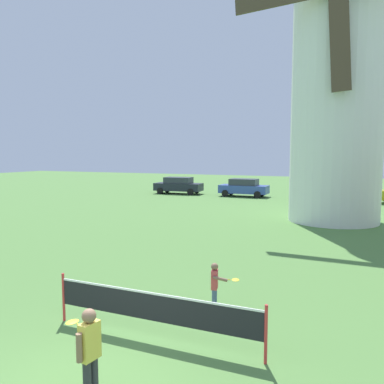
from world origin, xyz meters
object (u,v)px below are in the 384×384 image
parked_car_blue (244,187)px  tennis_net (153,307)px  windmill (338,78)px  parked_car_silver (323,190)px  player_far (216,283)px  player_near (89,348)px  parked_car_black (178,185)px

parked_car_blue → tennis_net: bearing=-78.3°
windmill → parked_car_silver: windmill is taller
parked_car_silver → player_far: bearing=-91.3°
windmill → player_near: bearing=-97.7°
tennis_net → player_far: bearing=71.4°
parked_car_black → player_far: bearing=-62.9°
player_near → parked_car_blue: size_ratio=0.34×
player_near → windmill: bearing=82.3°
parked_car_blue → player_far: bearing=-75.9°
parked_car_silver → tennis_net: bearing=-92.6°
player_near → player_far: size_ratio=1.25×
player_near → parked_car_black: (-11.78, 28.25, -0.01)m
player_far → player_near: bearing=-98.8°
tennis_net → player_far: player_far is taller
player_far → parked_car_blue: 25.15m
windmill → tennis_net: 17.90m
player_near → player_far: bearing=81.2°
windmill → parked_car_black: windmill is taller
parked_car_blue → parked_car_silver: same height
parked_car_blue → windmill: bearing=-51.8°
parked_car_blue → parked_car_silver: (6.66, -0.03, -0.00)m
windmill → parked_car_black: (-14.27, 10.00, -7.06)m
tennis_net → parked_car_blue: 26.89m
player_far → windmill: bearing=82.6°
tennis_net → player_near: 2.06m
player_far → parked_car_blue: bearing=104.1°
parked_car_blue → parked_car_black: bearing=-178.8°
windmill → player_far: 16.09m
player_far → parked_car_silver: size_ratio=0.28×
tennis_net → parked_car_black: (-11.75, 26.19, 0.13)m
windmill → tennis_net: (-2.51, -16.19, -7.19)m
windmill → parked_car_blue: windmill is taller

